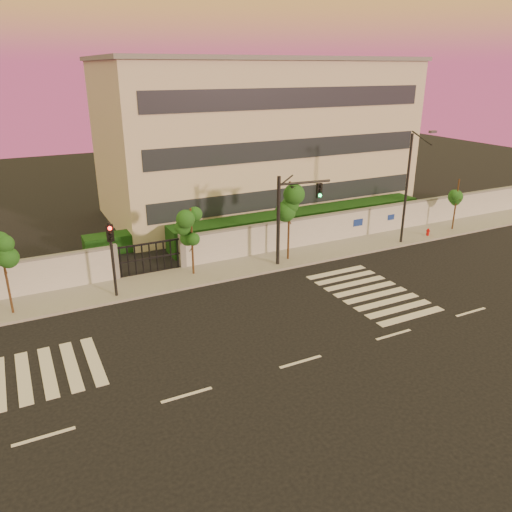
% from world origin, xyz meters
% --- Properties ---
extents(ground, '(120.00, 120.00, 0.00)m').
position_xyz_m(ground, '(0.00, 0.00, 0.00)').
color(ground, black).
rests_on(ground, ground).
extents(sidewalk, '(60.00, 3.00, 0.15)m').
position_xyz_m(sidewalk, '(0.00, 10.50, 0.07)').
color(sidewalk, gray).
rests_on(sidewalk, ground).
extents(perimeter_wall, '(60.00, 0.36, 2.20)m').
position_xyz_m(perimeter_wall, '(0.10, 12.00, 1.07)').
color(perimeter_wall, '#B1B3B8').
rests_on(perimeter_wall, ground).
extents(hedge_row, '(41.00, 4.25, 1.80)m').
position_xyz_m(hedge_row, '(1.17, 14.74, 0.82)').
color(hedge_row, black).
rests_on(hedge_row, ground).
extents(institutional_building, '(24.40, 12.40, 12.25)m').
position_xyz_m(institutional_building, '(9.00, 21.99, 6.16)').
color(institutional_building, beige).
rests_on(institutional_building, ground).
extents(road_markings, '(57.00, 7.62, 0.02)m').
position_xyz_m(road_markings, '(-1.58, 3.76, 0.01)').
color(road_markings, silver).
rests_on(road_markings, ground).
extents(street_tree_c, '(1.42, 1.13, 4.47)m').
position_xyz_m(street_tree_c, '(-10.49, 10.02, 3.29)').
color(street_tree_c, '#382314').
rests_on(street_tree_c, ground).
extents(street_tree_d, '(1.51, 1.20, 4.11)m').
position_xyz_m(street_tree_d, '(-0.79, 10.70, 3.03)').
color(street_tree_d, '#382314').
rests_on(street_tree_d, ground).
extents(street_tree_e, '(1.60, 1.28, 5.10)m').
position_xyz_m(street_tree_e, '(5.39, 10.29, 3.75)').
color(street_tree_e, '#382314').
rests_on(street_tree_e, ground).
extents(street_tree_f, '(1.39, 1.11, 3.93)m').
position_xyz_m(street_tree_f, '(19.54, 10.12, 2.90)').
color(street_tree_f, '#382314').
rests_on(street_tree_f, ground).
extents(traffic_signal_main, '(3.54, 0.56, 5.60)m').
position_xyz_m(traffic_signal_main, '(5.07, 9.80, 3.54)').
color(traffic_signal_main, black).
rests_on(traffic_signal_main, ground).
extents(traffic_signal_secondary, '(0.33, 0.33, 4.21)m').
position_xyz_m(traffic_signal_secondary, '(-5.51, 9.67, 2.67)').
color(traffic_signal_secondary, black).
rests_on(traffic_signal_secondary, ground).
extents(streetlight_east, '(0.47, 1.90, 7.88)m').
position_xyz_m(streetlight_east, '(14.01, 9.39, 4.26)').
color(streetlight_east, black).
rests_on(streetlight_east, ground).
extents(fire_hydrant, '(0.26, 0.25, 0.68)m').
position_xyz_m(fire_hydrant, '(16.71, 9.76, 0.34)').
color(fire_hydrant, '#B30E0B').
rests_on(fire_hydrant, ground).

